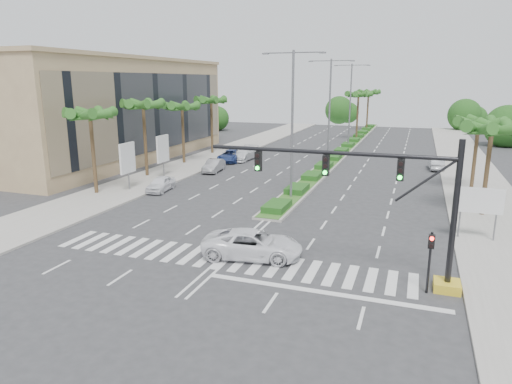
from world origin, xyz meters
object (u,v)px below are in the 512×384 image
car_parked_a (161,184)px  car_parked_b (214,166)px  car_parked_c (231,156)px  car_right (436,164)px  car_crossing (253,244)px  car_parked_d (243,153)px

car_parked_a → car_parked_b: car_parked_b is taller
car_parked_c → car_right: size_ratio=1.26×
car_parked_a → car_right: size_ratio=0.96×
car_parked_b → car_parked_a: bearing=-100.0°
car_parked_a → car_crossing: 17.89m
car_parked_b → car_parked_d: (0.27, 8.20, 0.14)m
car_parked_a → car_parked_c: car_parked_c is taller
car_parked_b → car_parked_d: car_parked_d is taller
car_parked_a → car_parked_b: size_ratio=0.95×
car_parked_b → car_right: bearing=17.0°
car_parked_b → car_crossing: car_crossing is taller
car_parked_a → car_parked_d: bearing=80.1°
car_parked_c → car_right: (23.60, 2.87, -0.04)m
car_parked_c → car_parked_d: 1.95m
car_crossing → car_right: 32.90m
car_parked_b → car_parked_c: size_ratio=0.80×
car_crossing → car_parked_c: bearing=15.4°
car_crossing → car_right: car_crossing is taller
car_parked_b → car_crossing: (12.41, -21.79, 0.10)m
car_parked_a → car_parked_b: 9.73m
car_parked_d → car_right: size_ratio=1.38×
car_parked_d → car_crossing: car_parked_d is taller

